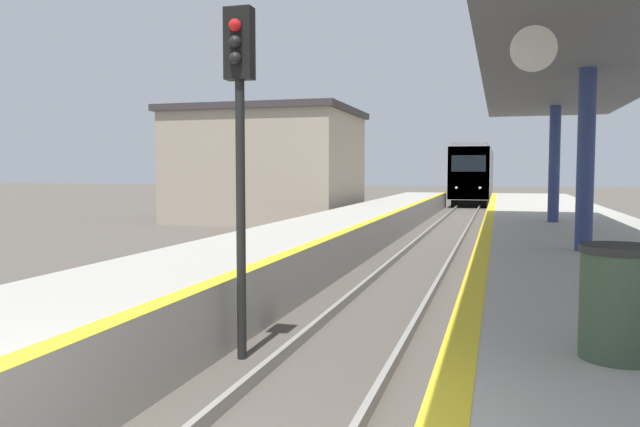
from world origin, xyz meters
name	(u,v)px	position (x,y,z in m)	size (l,w,h in m)	color
train	(474,174)	(0.00, 48.91, 2.20)	(2.73, 20.48, 4.33)	black
signal_near	(240,116)	(-1.25, 4.45, 3.14)	(0.36, 0.31, 4.50)	black
station_canopy	(588,68)	(3.44, 9.29, 4.29)	(3.75, 20.16, 3.50)	navy
trash_bin	(619,302)	(2.85, 2.28, 1.43)	(0.61, 0.61, 0.89)	#384C38
station_building	(268,165)	(-9.00, 25.88, 2.74)	(8.56, 7.58, 5.45)	tan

